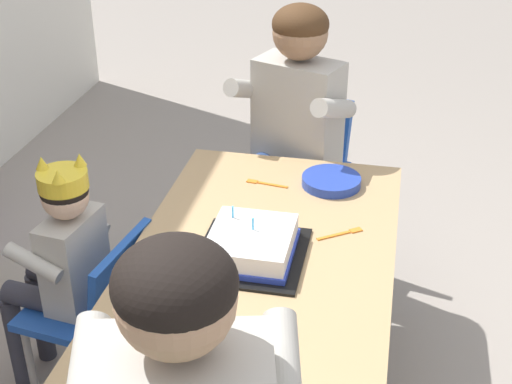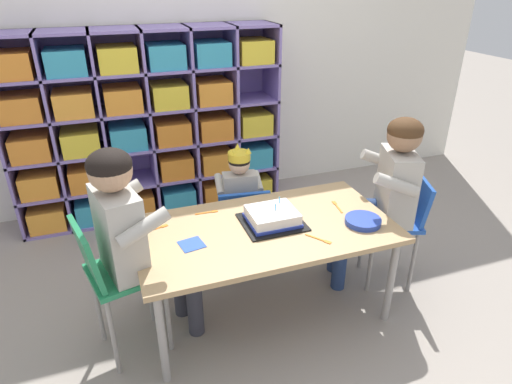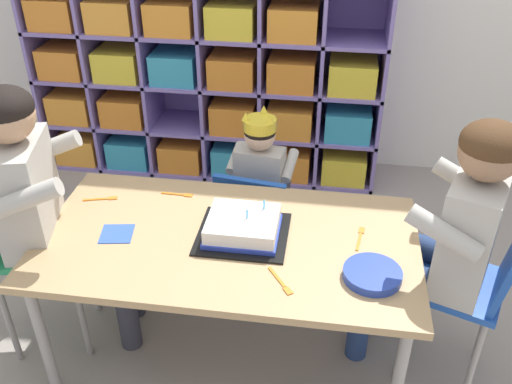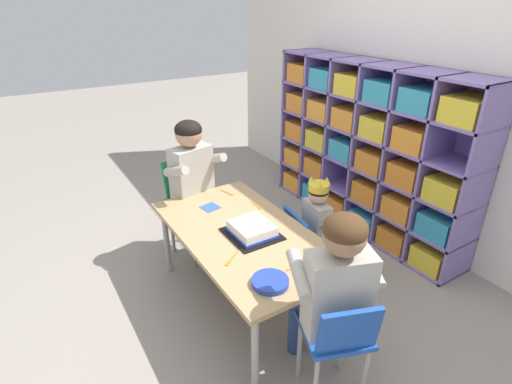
{
  "view_description": "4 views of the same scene",
  "coord_description": "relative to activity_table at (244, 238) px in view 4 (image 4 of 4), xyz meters",
  "views": [
    {
      "loc": [
        -1.55,
        -0.32,
        1.66
      ],
      "look_at": [
        0.05,
        0.01,
        0.76
      ],
      "focal_mm": 50.49,
      "sensor_mm": 36.0,
      "label": 1
    },
    {
      "loc": [
        -0.71,
        -1.85,
        1.75
      ],
      "look_at": [
        -0.05,
        -0.01,
        0.77
      ],
      "focal_mm": 31.0,
      "sensor_mm": 36.0,
      "label": 2
    },
    {
      "loc": [
        0.33,
        -1.56,
        1.77
      ],
      "look_at": [
        0.1,
        0.01,
        0.75
      ],
      "focal_mm": 39.46,
      "sensor_mm": 36.0,
      "label": 3
    },
    {
      "loc": [
        1.83,
        -1.05,
        1.86
      ],
      "look_at": [
        -0.01,
        0.09,
        0.8
      ],
      "focal_mm": 28.13,
      "sensor_mm": 36.0,
      "label": 4
    }
  ],
  "objects": [
    {
      "name": "classroom_chair_adult_side",
      "position": [
        -0.77,
        -0.04,
        -0.03
      ],
      "size": [
        0.42,
        0.38,
        0.77
      ],
      "rotation": [
        0.0,
        0.0,
        1.81
      ],
      "color": "#238451",
      "rests_on": "ground"
    },
    {
      "name": "fork_at_table_front_edge",
      "position": [
        -0.24,
        0.25,
        0.05
      ],
      "size": [
        0.13,
        0.02,
        0.0
      ],
      "rotation": [
        0.0,
        0.0,
        3.12
      ],
      "color": "orange",
      "rests_on": "activity_table"
    },
    {
      "name": "child_with_crown",
      "position": [
        0.04,
        0.59,
        -0.02
      ],
      "size": [
        0.32,
        0.32,
        0.8
      ],
      "rotation": [
        0.0,
        0.0,
        3.0
      ],
      "color": "#B2ADA3",
      "rests_on": "ground"
    },
    {
      "name": "storage_cubby_shelf",
      "position": [
        -0.41,
        1.43,
        0.16
      ],
      "size": [
        1.99,
        0.36,
        1.41
      ],
      "color": "#7F6BB2",
      "rests_on": "ground"
    },
    {
      "name": "classroom_chair_blue",
      "position": [
        0.03,
        0.49,
        -0.17
      ],
      "size": [
        0.38,
        0.36,
        0.57
      ],
      "rotation": [
        0.0,
        0.0,
        3.0
      ],
      "color": "#1E4CA8",
      "rests_on": "ground"
    },
    {
      "name": "classroom_chair_guest_side",
      "position": [
        0.86,
        0.0,
        -0.08
      ],
      "size": [
        0.41,
        0.39,
        0.69
      ],
      "rotation": [
        0.0,
        0.0,
        -1.93
      ],
      "color": "#1E4CA8",
      "rests_on": "ground"
    },
    {
      "name": "activity_table",
      "position": [
        0.0,
        0.0,
        0.0
      ],
      "size": [
        1.34,
        0.72,
        0.56
      ],
      "color": "tan",
      "rests_on": "ground"
    },
    {
      "name": "paper_napkin_square",
      "position": [
        -0.4,
        -0.04,
        0.05
      ],
      "size": [
        0.13,
        0.13,
        0.0
      ],
      "primitive_type": "cube",
      "rotation": [
        0.0,
        0.0,
        0.17
      ],
      "color": "#3356B7",
      "rests_on": "activity_table"
    },
    {
      "name": "birthday_cake_on_tray",
      "position": [
        0.05,
        0.03,
        0.08
      ],
      "size": [
        0.32,
        0.29,
        0.11
      ],
      "color": "black",
      "rests_on": "activity_table"
    },
    {
      "name": "fork_beside_plate_stack",
      "position": [
        0.21,
        -0.21,
        0.05
      ],
      "size": [
        0.09,
        0.13,
        0.0
      ],
      "rotation": [
        0.0,
        0.0,
        2.18
      ],
      "color": "orange",
      "rests_on": "activity_table"
    },
    {
      "name": "guest_at_table_side",
      "position": [
        0.75,
        0.04,
        0.14
      ],
      "size": [
        0.48,
        0.46,
        1.06
      ],
      "rotation": [
        0.0,
        0.0,
        -1.93
      ],
      "color": "#B2ADA3",
      "rests_on": "ground"
    },
    {
      "name": "ground",
      "position": [
        0.0,
        0.0,
        -0.51
      ],
      "size": [
        16.0,
        16.0,
        0.0
      ],
      "primitive_type": "plane",
      "color": "gray"
    },
    {
      "name": "fork_near_child_seat",
      "position": [
        0.46,
        0.07,
        0.05
      ],
      "size": [
        0.04,
        0.14,
        0.0
      ],
      "rotation": [
        0.0,
        0.0,
        4.57
      ],
      "color": "orange",
      "rests_on": "activity_table"
    },
    {
      "name": "paper_plate_stack",
      "position": [
        0.5,
        -0.14,
        0.06
      ],
      "size": [
        0.19,
        0.19,
        0.03
      ],
      "primitive_type": "cylinder",
      "color": "#233DA3",
      "rests_on": "activity_table"
    },
    {
      "name": "fork_by_napkin",
      "position": [
        -0.53,
        0.17,
        0.05
      ],
      "size": [
        0.13,
        0.05,
        0.0
      ],
      "rotation": [
        0.0,
        0.0,
        3.42
      ],
      "color": "orange",
      "rests_on": "activity_table"
    },
    {
      "name": "classroom_back_wall",
      "position": [
        0.0,
        1.67,
        0.84
      ],
      "size": [
        5.33,
        0.1,
        2.71
      ],
      "primitive_type": "cube",
      "color": "silver",
      "rests_on": "ground"
    },
    {
      "name": "adult_helper_seated",
      "position": [
        -0.66,
        -0.01,
        0.17
      ],
      "size": [
        0.47,
        0.45,
        1.09
      ],
      "rotation": [
        0.0,
        0.0,
        1.81
      ],
      "color": "#B2ADA3",
      "rests_on": "ground"
    }
  ]
}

